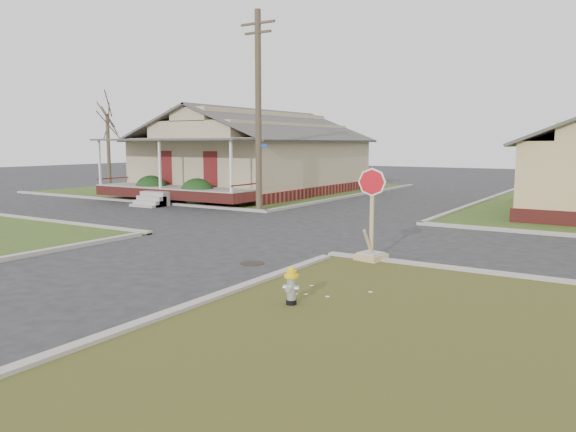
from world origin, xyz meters
The scene contains 12 objects.
ground centered at (0.00, 0.00, 0.00)m, with size 120.00×120.00×0.00m, color #242427.
verge_near_right centered at (10.00, -5.50, 0.03)m, with size 13.00×14.00×0.05m, color #3A4D1C.
verge_far_left centered at (-13.00, 18.00, 0.03)m, with size 19.00×19.00×0.05m, color #344F1C.
curbs centered at (0.00, 5.00, 0.00)m, with size 80.00×40.00×0.12m, color #A39D93, non-canonical shape.
manhole centered at (2.20, -0.50, 0.01)m, with size 0.64×0.64×0.01m, color black.
corner_house centered at (-10.00, 16.68, 2.28)m, with size 10.10×15.50×5.30m.
utility_pole centered at (-4.20, 8.90, 4.66)m, with size 1.80×0.28×9.00m.
tree_far_left centered at (-18.00, 12.00, 2.50)m, with size 0.22×0.22×4.90m, color #433527.
fire_hydrant centered at (5.13, -3.27, 0.46)m, with size 0.28×0.28×0.74m.
stop_sign centered at (4.74, 1.36, 0.58)m, with size 0.69×0.68×2.44m.
hedge_left centered at (-11.70, 9.45, 0.68)m, with size 1.64×1.35×1.26m, color black.
hedge_right centered at (-8.21, 9.21, 0.67)m, with size 1.62×1.33×1.24m, color black.
Camera 1 is at (10.65, -12.17, 3.13)m, focal length 35.00 mm.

